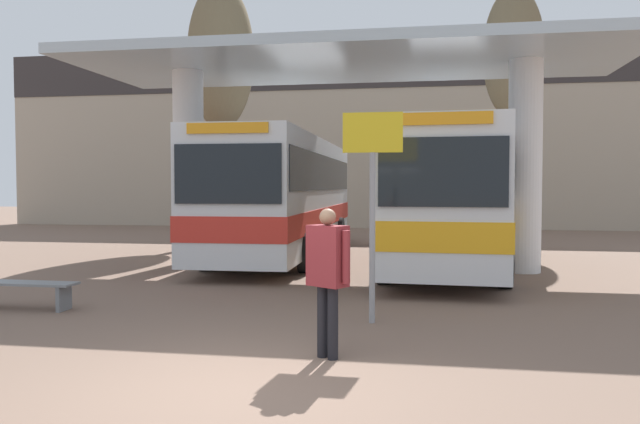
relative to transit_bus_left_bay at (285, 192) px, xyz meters
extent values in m
plane|color=#755B4C|center=(2.22, -12.15, -1.89)|extent=(100.00, 100.00, 0.00)
cube|color=tan|center=(2.22, 12.68, 2.61)|extent=(40.00, 0.50, 8.99)
cube|color=#332D2D|center=(2.22, 12.68, 6.02)|extent=(40.00, 0.58, 2.16)
cylinder|color=silver|center=(-2.02, -2.55, 0.65)|extent=(0.79, 0.79, 5.07)
cylinder|color=silver|center=(6.46, -2.55, 0.65)|extent=(0.79, 0.79, 5.07)
cube|color=#A8B7C1|center=(2.22, -2.55, 3.30)|extent=(13.47, 5.26, 0.24)
cube|color=silver|center=(0.00, 0.01, -0.03)|extent=(2.68, 11.61, 3.08)
cube|color=black|center=(0.00, 0.01, 0.56)|extent=(2.72, 11.15, 0.99)
cube|color=red|center=(0.00, 0.01, -0.72)|extent=(2.73, 11.65, 0.56)
cube|color=black|center=(0.11, -5.80, 0.44)|extent=(2.27, 0.10, 1.23)
cube|color=orange|center=(0.11, -5.80, 1.38)|extent=(1.72, 0.08, 0.22)
cylinder|color=black|center=(-1.16, -3.60, -1.40)|extent=(0.30, 0.99, 0.98)
cylinder|color=black|center=(1.30, -3.55, -1.40)|extent=(0.30, 0.99, 0.98)
cylinder|color=black|center=(-1.29, 3.17, -1.40)|extent=(0.30, 0.99, 0.98)
cylinder|color=black|center=(1.17, 3.21, -1.40)|extent=(0.30, 0.99, 0.98)
cube|color=silver|center=(4.64, -1.88, -0.03)|extent=(2.91, 10.18, 3.08)
cube|color=black|center=(4.64, -1.88, 0.56)|extent=(2.93, 9.78, 0.98)
cube|color=orange|center=(4.64, -1.88, -0.72)|extent=(2.95, 10.22, 0.55)
cube|color=black|center=(4.41, -6.94, 0.43)|extent=(2.25, 0.16, 1.23)
cube|color=orange|center=(4.41, -6.94, 1.37)|extent=(1.71, 0.13, 0.22)
cylinder|color=black|center=(3.28, -4.95, -1.39)|extent=(0.33, 1.00, 0.99)
cylinder|color=black|center=(5.72, -5.06, -1.39)|extent=(0.33, 1.00, 0.99)
cylinder|color=black|center=(3.55, 0.94, -1.39)|extent=(0.33, 1.00, 0.99)
cylinder|color=black|center=(5.99, 0.83, -1.39)|extent=(0.33, 1.00, 0.99)
cube|color=slate|center=(-2.54, -8.65, -1.45)|extent=(1.83, 0.44, 0.04)
cube|color=slate|center=(-1.81, -8.65, -1.68)|extent=(0.07, 0.37, 0.42)
cylinder|color=gray|center=(3.34, -8.71, -0.60)|extent=(0.09, 0.09, 2.58)
cube|color=gold|center=(3.34, -8.71, 0.99)|extent=(0.90, 0.06, 0.60)
cylinder|color=black|center=(2.90, -10.70, -1.45)|extent=(0.18, 0.18, 0.88)
cylinder|color=black|center=(3.05, -10.79, -1.45)|extent=(0.18, 0.18, 0.88)
cube|color=maroon|center=(2.98, -10.75, -0.65)|extent=(0.54, 0.47, 0.73)
sphere|color=#89664C|center=(2.98, -10.75, -0.18)|extent=(0.20, 0.20, 0.20)
cylinder|color=maroon|center=(2.73, -10.60, -0.64)|extent=(0.13, 0.13, 0.62)
cylinder|color=maroon|center=(3.22, -10.89, -0.64)|extent=(0.13, 0.13, 0.62)
cylinder|color=#473A2B|center=(7.05, 4.32, 0.81)|extent=(0.35, 0.35, 5.40)
ellipsoid|color=brown|center=(7.05, 4.32, 4.76)|extent=(2.05, 2.05, 4.52)
cylinder|color=#473A2B|center=(-3.19, 3.59, 0.76)|extent=(0.33, 0.33, 5.30)
ellipsoid|color=brown|center=(-3.19, 3.59, 4.86)|extent=(2.39, 2.39, 5.25)
camera|label=1|loc=(4.14, -18.09, 0.19)|focal=35.00mm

